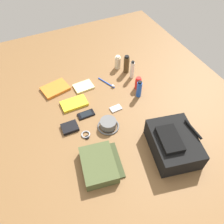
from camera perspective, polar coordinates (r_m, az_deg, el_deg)
name	(u,v)px	position (r m, az deg, el deg)	size (l,w,h in m)	color
ground_plane	(112,117)	(1.62, 0.00, -1.19)	(2.64, 2.02, 0.02)	brown
backpack	(173,144)	(1.44, 15.32, -7.77)	(0.39, 0.33, 0.17)	black
toiletry_pouch	(99,164)	(1.36, -3.23, -13.20)	(0.28, 0.28, 0.07)	#47512D
bucket_hat	(108,124)	(1.53, -0.96, -3.17)	(0.15, 0.15, 0.06)	slate
lotion_bottle	(118,62)	(1.97, 1.47, 12.54)	(0.05, 0.05, 0.12)	beige
cologne_bottle	(126,64)	(1.92, 3.70, 12.01)	(0.05, 0.05, 0.16)	#473319
toothpaste_tube	(132,70)	(1.86, 5.18, 10.68)	(0.03, 0.03, 0.16)	white
sunscreen_spray	(138,83)	(1.79, 6.67, 7.29)	(0.05, 0.05, 0.11)	red
deodorant_spray	(139,89)	(1.71, 6.92, 5.81)	(0.04, 0.04, 0.15)	blue
paperback_novel	(55,89)	(1.84, -14.24, 5.79)	(0.19, 0.23, 0.02)	orange
travel_guidebook	(74,104)	(1.70, -9.61, 2.13)	(0.12, 0.19, 0.02)	yellow
cell_phone	(86,114)	(1.62, -6.63, -0.60)	(0.06, 0.12, 0.01)	black
media_player	(116,108)	(1.65, 0.96, 0.91)	(0.06, 0.09, 0.01)	#B7B7BC
wristwatch	(86,135)	(1.51, -6.66, -5.80)	(0.07, 0.06, 0.01)	#99999E
toothbrush	(107,83)	(1.84, -1.20, 7.35)	(0.17, 0.08, 0.02)	blue
wallet	(70,127)	(1.56, -10.69, -3.88)	(0.09, 0.11, 0.02)	black
notepad	(84,87)	(1.82, -7.27, 6.46)	(0.11, 0.15, 0.02)	beige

